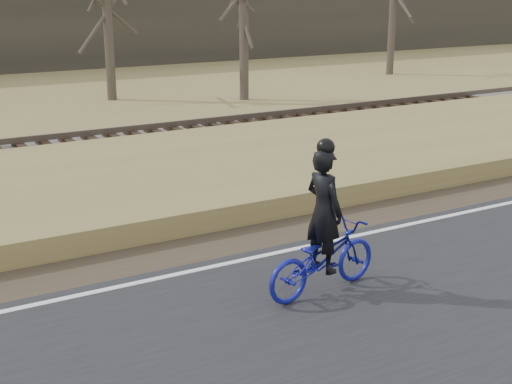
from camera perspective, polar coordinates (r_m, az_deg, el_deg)
ground at (r=10.69m, az=-14.44°, el=-8.88°), size 120.00×120.00×0.00m
edge_line at (r=10.84m, az=-14.76°, el=-8.16°), size 120.00×0.12×0.01m
shoulder at (r=11.75m, az=-16.08°, el=-6.53°), size 120.00×1.60×0.04m
embankment at (r=14.46m, az=-19.12°, el=-1.61°), size 120.00×5.00×0.44m
cyclist at (r=10.46m, az=5.38°, el=-4.25°), size 2.10×0.98×2.33m
bare_tree_center at (r=28.57m, az=-11.85°, el=14.49°), size 0.36×0.36×7.30m
bare_tree_right at (r=28.08m, az=-0.98°, el=13.77°), size 0.36×0.36×6.30m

